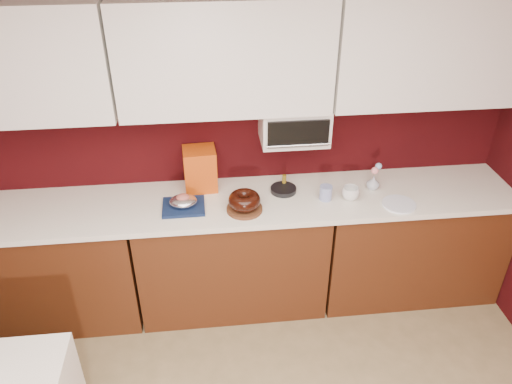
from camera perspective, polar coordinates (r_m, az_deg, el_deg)
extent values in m
cube|color=white|center=(0.96, 2.42, 16.72)|extent=(4.00, 4.50, 0.02)
cube|color=#330608|center=(3.51, -3.44, 6.57)|extent=(4.00, 0.02, 2.50)
cube|color=#4C230F|center=(3.87, -23.04, -7.95)|extent=(1.31, 0.58, 0.86)
cube|color=#4C230F|center=(3.68, -2.74, -7.13)|extent=(1.31, 0.58, 0.86)
cube|color=#4C230F|center=(3.97, 16.95, -5.49)|extent=(1.31, 0.58, 0.86)
cube|color=white|center=(3.42, -2.93, -1.27)|extent=(4.00, 0.62, 0.04)
cube|color=white|center=(3.14, -3.61, 15.22)|extent=(1.31, 0.33, 0.70)
cube|color=white|center=(3.46, 19.83, 15.08)|extent=(1.31, 0.33, 0.70)
cube|color=white|center=(3.37, 4.36, 7.79)|extent=(0.45, 0.30, 0.25)
cube|color=black|center=(3.23, 4.86, 6.63)|extent=(0.40, 0.02, 0.18)
cylinder|color=silver|center=(3.25, 4.85, 5.32)|extent=(0.42, 0.02, 0.02)
cylinder|color=#5B311B|center=(3.30, -1.32, -1.96)|extent=(0.31, 0.31, 0.02)
torus|color=black|center=(3.26, -1.33, -0.95)|extent=(0.22, 0.22, 0.09)
cube|color=#122044|center=(3.36, -8.27, -1.67)|extent=(0.28, 0.24, 0.02)
ellipsoid|color=white|center=(3.33, -8.33, -1.04)|extent=(0.22, 0.20, 0.07)
ellipsoid|color=#C06357|center=(3.32, -8.36, -0.67)|extent=(0.11, 0.10, 0.06)
cube|color=#AF270B|center=(3.49, -6.41, 2.64)|extent=(0.23, 0.21, 0.30)
cylinder|color=black|center=(3.50, 3.14, 0.29)|extent=(0.22, 0.22, 0.03)
imported|color=white|center=(3.45, 10.75, 0.00)|extent=(0.14, 0.14, 0.11)
cylinder|color=#1B3596|center=(3.42, 7.98, -0.09)|extent=(0.11, 0.11, 0.10)
imported|color=#ACB4C3|center=(3.60, 13.25, 1.11)|extent=(0.07, 0.07, 0.11)
sphere|color=pink|center=(3.56, 13.43, 2.41)|extent=(0.05, 0.05, 0.05)
sphere|color=#8AB5DD|center=(3.57, 13.83, 2.89)|extent=(0.05, 0.05, 0.05)
cylinder|color=white|center=(3.49, 16.02, -1.35)|extent=(0.27, 0.27, 0.01)
cylinder|color=#7C6316|center=(3.54, 3.24, 1.28)|extent=(0.04, 0.04, 0.09)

